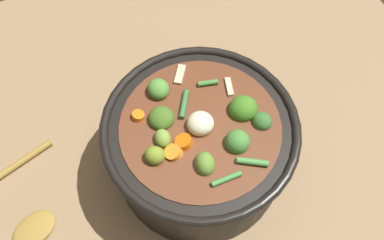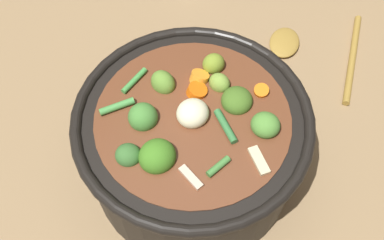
% 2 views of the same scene
% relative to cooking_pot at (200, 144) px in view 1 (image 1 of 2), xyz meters
% --- Properties ---
extents(ground_plane, '(1.10, 1.10, 0.00)m').
position_rel_cooking_pot_xyz_m(ground_plane, '(-0.00, -0.00, -0.08)').
color(ground_plane, '#8C704C').
extents(cooking_pot, '(0.31, 0.31, 0.17)m').
position_rel_cooking_pot_xyz_m(cooking_pot, '(0.00, 0.00, 0.00)').
color(cooking_pot, black).
rests_on(cooking_pot, ground_plane).
extents(wooden_spoon, '(0.19, 0.20, 0.01)m').
position_rel_cooking_pot_xyz_m(wooden_spoon, '(-0.04, -0.31, -0.07)').
color(wooden_spoon, olive).
rests_on(wooden_spoon, ground_plane).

